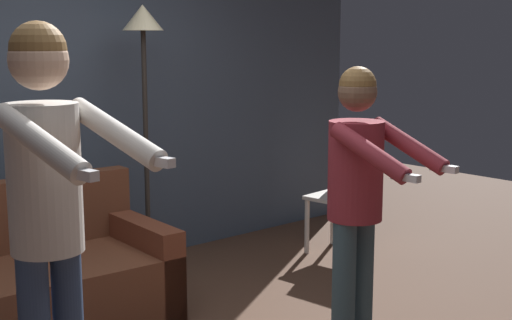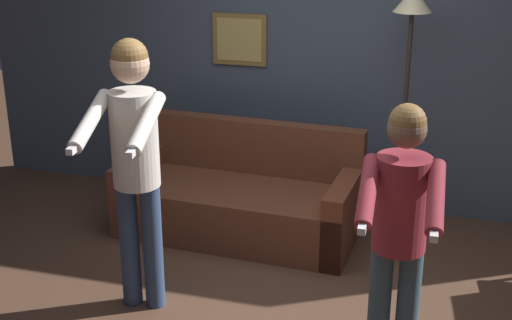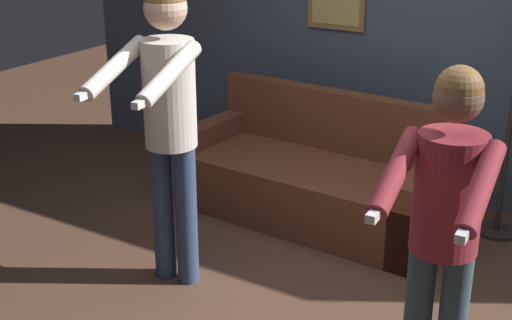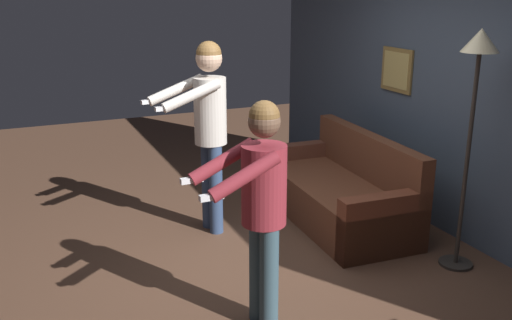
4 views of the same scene
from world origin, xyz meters
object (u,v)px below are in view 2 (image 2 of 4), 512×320
object	(u,v)px
torchiere_lamp	(410,40)
couch	(240,200)
person_standing_left	(134,150)
person_standing_right	(400,218)

from	to	relation	value
torchiere_lamp	couch	bearing A→B (deg)	-162.12
couch	person_standing_left	bearing A→B (deg)	-102.98
torchiere_lamp	person_standing_right	bearing A→B (deg)	-85.69
couch	person_standing_right	world-z (taller)	person_standing_right
torchiere_lamp	person_standing_right	distance (m)	1.99
couch	person_standing_right	bearing A→B (deg)	-47.11
torchiere_lamp	person_standing_left	xyz separation A→B (m)	(-1.53, -1.67, -0.47)
person_standing_left	torchiere_lamp	bearing A→B (deg)	47.48
person_standing_left	person_standing_right	world-z (taller)	person_standing_left
couch	person_standing_right	size ratio (longest dim) A/B	1.22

